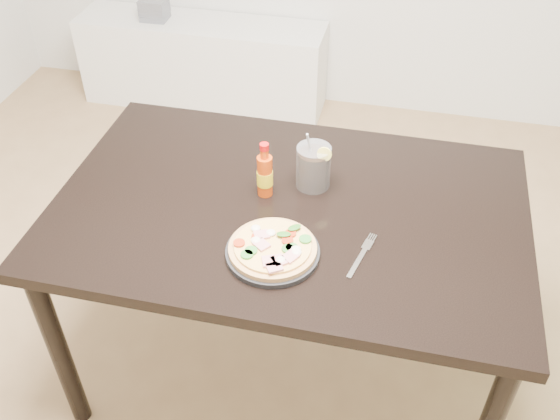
% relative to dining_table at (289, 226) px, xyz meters
% --- Properties ---
extents(dining_table, '(1.40, 0.90, 0.75)m').
position_rel_dining_table_xyz_m(dining_table, '(0.00, 0.00, 0.00)').
color(dining_table, black).
rests_on(dining_table, ground).
extents(plate, '(0.26, 0.26, 0.02)m').
position_rel_dining_table_xyz_m(plate, '(0.00, -0.22, 0.09)').
color(plate, black).
rests_on(plate, dining_table).
extents(pizza, '(0.24, 0.24, 0.03)m').
position_rel_dining_table_xyz_m(pizza, '(0.00, -0.22, 0.11)').
color(pizza, tan).
rests_on(pizza, plate).
extents(hot_sauce_bottle, '(0.05, 0.05, 0.18)m').
position_rel_dining_table_xyz_m(hot_sauce_bottle, '(-0.08, 0.04, 0.16)').
color(hot_sauce_bottle, '#C53E0B').
rests_on(hot_sauce_bottle, dining_table).
extents(cola_cup, '(0.11, 0.10, 0.19)m').
position_rel_dining_table_xyz_m(cola_cup, '(0.05, 0.11, 0.15)').
color(cola_cup, black).
rests_on(cola_cup, dining_table).
extents(fork, '(0.06, 0.19, 0.00)m').
position_rel_dining_table_xyz_m(fork, '(0.24, -0.16, 0.09)').
color(fork, silver).
rests_on(fork, dining_table).
extents(media_console, '(1.40, 0.34, 0.50)m').
position_rel_dining_table_xyz_m(media_console, '(-0.88, 1.72, -0.42)').
color(media_console, white).
rests_on(media_console, ground).
extents(cd_stack, '(0.14, 0.12, 0.11)m').
position_rel_dining_table_xyz_m(cd_stack, '(-1.13, 1.70, -0.11)').
color(cd_stack, slate).
rests_on(cd_stack, media_console).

